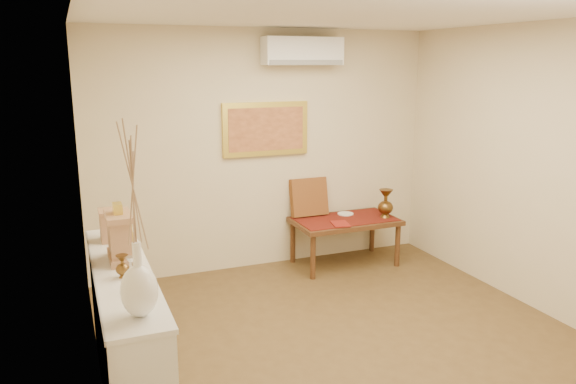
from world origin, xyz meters
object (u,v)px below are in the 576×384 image
white_vase (135,223)px  brass_urn_tall (386,200)px  wooden_chest (111,225)px  mantel_clock (120,236)px  display_ledge (126,336)px  low_table (345,225)px

white_vase → brass_urn_tall: bearing=39.2°
wooden_chest → mantel_clock: bearing=-87.2°
white_vase → wooden_chest: bearing=91.2°
white_vase → mantel_clock: (-0.01, 0.96, -0.36)m
display_ledge → wooden_chest: 0.91m
white_vase → low_table: (2.65, 2.66, -1.03)m
wooden_chest → brass_urn_tall: bearing=19.0°
brass_urn_tall → wooden_chest: (-3.14, -1.08, 0.34)m
display_ledge → mantel_clock: (0.02, 0.18, 0.66)m
mantel_clock → wooden_chest: mantel_clock is taller
brass_urn_tall → wooden_chest: 3.34m
display_ledge → brass_urn_tall: bearing=29.3°
display_ledge → mantel_clock: bearing=84.3°
white_vase → brass_urn_tall: white_vase is taller
display_ledge → low_table: size_ratio=1.68×
display_ledge → wooden_chest: (-0.01, 0.68, 0.61)m
white_vase → display_ledge: 1.28m
display_ledge → low_table: (2.67, 1.88, -0.01)m
low_table → mantel_clock: bearing=-147.4°
brass_urn_tall → display_ledge: (-3.14, -1.76, -0.27)m
wooden_chest → low_table: wooden_chest is taller
white_vase → low_table: white_vase is taller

